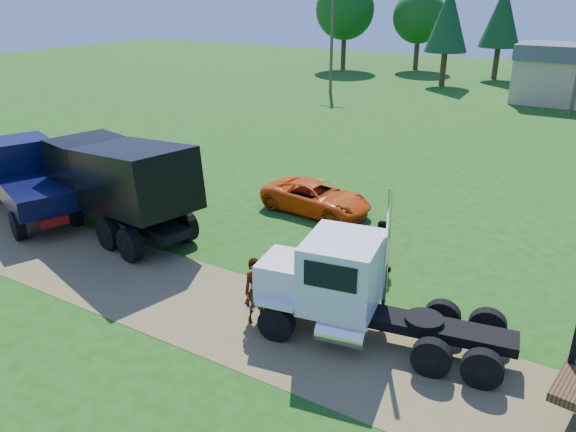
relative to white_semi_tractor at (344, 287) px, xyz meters
The scene contains 9 objects.
ground 4.40m from the white_semi_tractor, 169.13° to the right, with size 140.00×140.00×0.00m, color #1F480F.
dirt_track 4.40m from the white_semi_tractor, 169.13° to the right, with size 120.00×4.20×0.01m, color brown.
white_semi_tractor is the anchor object (origin of this frame).
black_dump_truck 10.92m from the white_semi_tractor, 169.94° to the left, with size 9.04×4.46×3.83m.
navy_truck 15.39m from the white_semi_tractor, behind, with size 7.10×4.63×3.03m.
orange_pickup 9.07m from the white_semi_tractor, 123.36° to the left, with size 2.19×4.74×1.32m, color #E24D0A.
spectator_a 2.51m from the white_semi_tractor, 162.84° to the right, with size 0.71×0.47×1.96m, color #999999.
spectator_b 4.11m from the white_semi_tractor, 98.87° to the left, with size 0.87×0.68×1.79m, color #999999.
tan_shed 39.23m from the white_semi_tractor, 90.13° to the left, with size 6.20×5.40×4.70m.
Camera 1 is at (9.64, -11.21, 8.83)m, focal length 35.00 mm.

